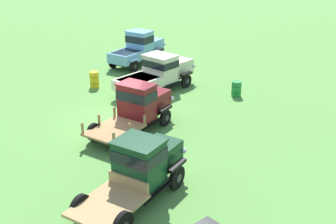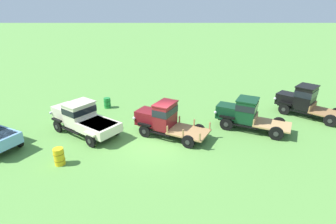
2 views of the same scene
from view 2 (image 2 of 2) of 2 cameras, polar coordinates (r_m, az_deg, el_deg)
ground_plane at (r=16.19m, az=-2.81°, el=-6.73°), size 240.00×240.00×0.00m
vintage_truck_second_in_line at (r=17.93m, az=-18.38°, el=-1.19°), size 5.29×4.52×2.06m
vintage_truck_midrow_center at (r=16.76m, az=-1.34°, el=-1.38°), size 5.05×3.71×2.21m
vintage_truck_far_side at (r=18.34m, az=16.07°, el=-0.11°), size 5.05×3.60×2.14m
vintage_truck_back_of_row at (r=22.37m, az=27.14°, el=2.42°), size 4.76×4.62×2.31m
oil_drum_beside_row at (r=15.05m, az=-22.82°, el=-8.97°), size 0.57×0.57×0.95m
oil_drum_near_fence at (r=22.02m, az=-13.30°, el=1.93°), size 0.57×0.57×0.85m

